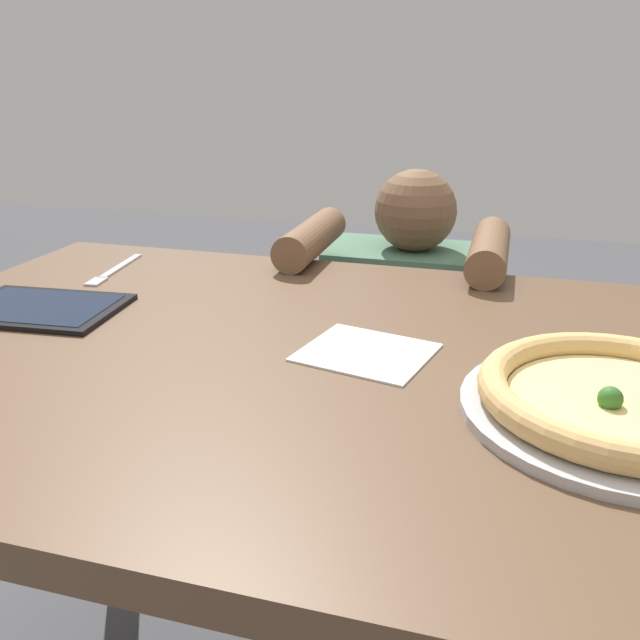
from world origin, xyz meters
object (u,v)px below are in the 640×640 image
at_px(pizza_near, 620,400).
at_px(fork, 114,271).
at_px(diner_seated, 407,377).
at_px(tablet, 40,308).

bearing_deg(pizza_near, fork, 157.94).
height_order(fork, diner_seated, diner_seated).
relative_size(pizza_near, tablet, 1.31).
height_order(fork, tablet, tablet).
height_order(pizza_near, fork, pizza_near).
bearing_deg(tablet, fork, 92.33).
height_order(tablet, diner_seated, diner_seated).
bearing_deg(fork, diner_seated, 41.57).
bearing_deg(tablet, diner_seated, 53.64).
xyz_separation_m(pizza_near, tablet, (-0.81, 0.12, -0.02)).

